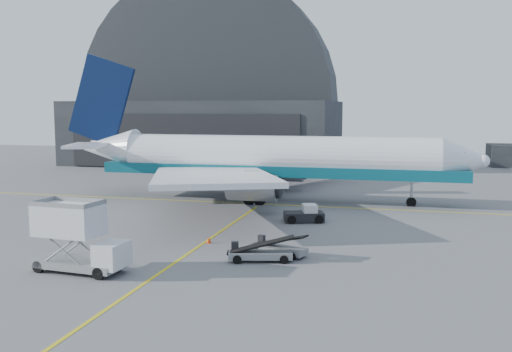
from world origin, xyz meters
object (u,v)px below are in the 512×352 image
(belt_loader_a, at_px, (260,253))
(belt_loader_b, at_px, (278,248))
(catering_truck, at_px, (77,238))
(pushback_tug, at_px, (305,215))
(airliner, at_px, (261,159))

(belt_loader_a, distance_m, belt_loader_b, 2.10)
(catering_truck, distance_m, belt_loader_b, 14.30)
(pushback_tug, height_order, belt_loader_b, belt_loader_b)
(airliner, relative_size, pushback_tug, 12.06)
(airliner, distance_m, belt_loader_b, 25.54)
(catering_truck, bearing_deg, belt_loader_b, 36.77)
(catering_truck, xyz_separation_m, belt_loader_b, (12.06, 7.48, -1.74))
(airliner, distance_m, pushback_tug, 14.01)
(pushback_tug, bearing_deg, airliner, 103.92)
(catering_truck, relative_size, belt_loader_a, 1.37)
(belt_loader_a, bearing_deg, pushback_tug, 72.66)
(catering_truck, distance_m, belt_loader_a, 12.60)
(catering_truck, bearing_deg, pushback_tug, 64.46)
(belt_loader_a, relative_size, belt_loader_b, 1.06)
(airliner, distance_m, catering_truck, 32.05)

